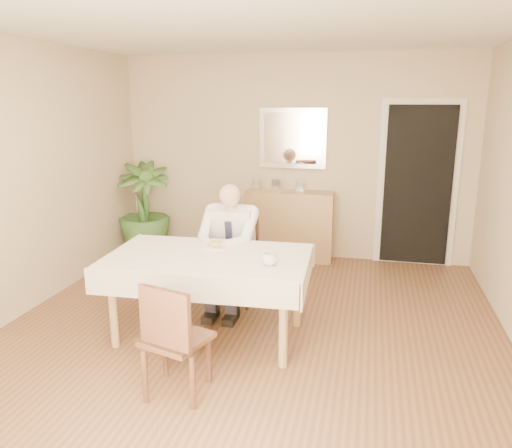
% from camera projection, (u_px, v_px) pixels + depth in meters
% --- Properties ---
extents(room, '(5.00, 5.02, 2.60)m').
position_uv_depth(room, '(246.00, 193.00, 4.06)').
color(room, brown).
rests_on(room, ground).
extents(window, '(1.34, 0.04, 1.44)m').
position_uv_depth(window, '(69.00, 280.00, 1.69)').
color(window, white).
rests_on(window, room).
extents(doorway, '(0.96, 0.07, 2.10)m').
position_uv_depth(doorway, '(417.00, 186.00, 6.13)').
color(doorway, white).
rests_on(doorway, ground).
extents(mirror, '(0.86, 0.04, 0.76)m').
position_uv_depth(mirror, '(292.00, 138.00, 6.34)').
color(mirror, silver).
rests_on(mirror, room).
extents(dining_table, '(1.76, 1.08, 0.75)m').
position_uv_depth(dining_table, '(209.00, 264.00, 4.27)').
color(dining_table, '#A87F4D').
rests_on(dining_table, ground).
extents(chair_far, '(0.45, 0.45, 0.91)m').
position_uv_depth(chair_far, '(236.00, 252.00, 5.14)').
color(chair_far, '#432215').
rests_on(chair_far, ground).
extents(chair_near, '(0.50, 0.51, 0.85)m').
position_uv_depth(chair_near, '(172.00, 335.00, 3.40)').
color(chair_near, '#432215').
rests_on(chair_near, ground).
extents(seated_man, '(0.48, 0.72, 1.24)m').
position_uv_depth(seated_man, '(228.00, 243.00, 4.82)').
color(seated_man, white).
rests_on(seated_man, ground).
extents(plate, '(0.26, 0.26, 0.02)m').
position_uv_depth(plate, '(216.00, 246.00, 4.46)').
color(plate, white).
rests_on(plate, dining_table).
extents(food, '(0.14, 0.14, 0.06)m').
position_uv_depth(food, '(216.00, 244.00, 4.45)').
color(food, olive).
rests_on(food, dining_table).
extents(knife, '(0.01, 0.13, 0.01)m').
position_uv_depth(knife, '(219.00, 247.00, 4.39)').
color(knife, silver).
rests_on(knife, dining_table).
extents(fork, '(0.01, 0.13, 0.01)m').
position_uv_depth(fork, '(210.00, 246.00, 4.41)').
color(fork, silver).
rests_on(fork, dining_table).
extents(coffee_mug, '(0.15, 0.15, 0.10)m').
position_uv_depth(coffee_mug, '(270.00, 259.00, 3.97)').
color(coffee_mug, white).
rests_on(coffee_mug, dining_table).
extents(sideboard, '(1.13, 0.42, 0.89)m').
position_uv_depth(sideboard, '(289.00, 225.00, 6.47)').
color(sideboard, '#A87F4D').
rests_on(sideboard, ground).
extents(photo_frame_left, '(0.10, 0.02, 0.14)m').
position_uv_depth(photo_frame_left, '(256.00, 184.00, 6.49)').
color(photo_frame_left, silver).
rests_on(photo_frame_left, sideboard).
extents(photo_frame_center, '(0.10, 0.02, 0.14)m').
position_uv_depth(photo_frame_center, '(275.00, 185.00, 6.45)').
color(photo_frame_center, silver).
rests_on(photo_frame_center, sideboard).
extents(photo_frame_right, '(0.10, 0.02, 0.14)m').
position_uv_depth(photo_frame_right, '(300.00, 185.00, 6.39)').
color(photo_frame_right, silver).
rests_on(photo_frame_right, sideboard).
extents(potted_palm, '(0.91, 0.91, 1.23)m').
position_uv_depth(potted_palm, '(144.00, 209.00, 6.66)').
color(potted_palm, '#315522').
rests_on(potted_palm, ground).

